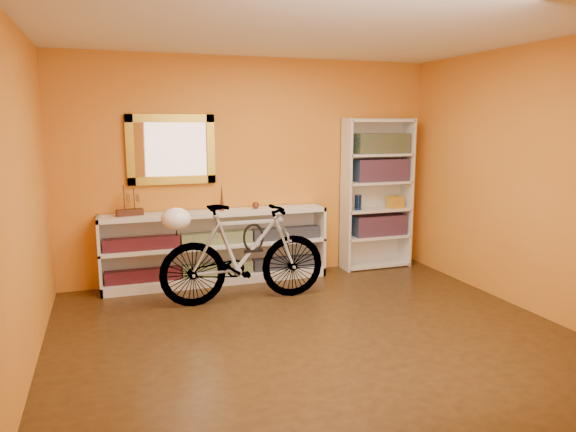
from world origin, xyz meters
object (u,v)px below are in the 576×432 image
object	(u,v)px
console_unit	(217,247)
bookcase	(377,194)
bicycle	(244,253)
helmet	(176,219)

from	to	relation	value
console_unit	bookcase	distance (m)	2.14
bicycle	helmet	xyz separation A→B (m)	(-0.68, 0.01, 0.40)
console_unit	bookcase	bearing A→B (deg)	0.69
bookcase	bicycle	size ratio (longest dim) A/B	1.07
console_unit	bicycle	distance (m)	0.76
bicycle	helmet	world-z (taller)	bicycle
console_unit	bicycle	world-z (taller)	bicycle
console_unit	bicycle	xyz separation A→B (m)	(0.13, -0.74, 0.09)
bookcase	helmet	world-z (taller)	bookcase
bookcase	bicycle	world-z (taller)	bookcase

